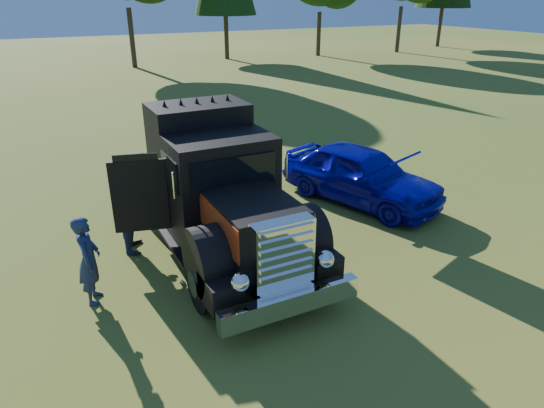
{
  "coord_description": "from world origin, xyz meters",
  "views": [
    {
      "loc": [
        -3.69,
        -7.75,
        5.18
      ],
      "look_at": [
        0.43,
        0.37,
        1.18
      ],
      "focal_mm": 32.0,
      "sensor_mm": 36.0,
      "label": 1
    }
  ],
  "objects_px": {
    "diamond_t_truck": "(215,192)",
    "hotrod_coupe": "(361,174)",
    "spectator_near": "(89,260)",
    "spectator_far": "(134,209)"
  },
  "relations": [
    {
      "from": "diamond_t_truck",
      "to": "spectator_far",
      "type": "height_order",
      "value": "diamond_t_truck"
    },
    {
      "from": "diamond_t_truck",
      "to": "spectator_near",
      "type": "height_order",
      "value": "diamond_t_truck"
    },
    {
      "from": "diamond_t_truck",
      "to": "hotrod_coupe",
      "type": "distance_m",
      "value": 4.39
    },
    {
      "from": "spectator_near",
      "to": "hotrod_coupe",
      "type": "bearing_deg",
      "value": -62.81
    },
    {
      "from": "diamond_t_truck",
      "to": "spectator_far",
      "type": "xyz_separation_m",
      "value": [
        -1.59,
        0.73,
        -0.36
      ]
    },
    {
      "from": "hotrod_coupe",
      "to": "spectator_far",
      "type": "bearing_deg",
      "value": 179.12
    },
    {
      "from": "hotrod_coupe",
      "to": "spectator_near",
      "type": "xyz_separation_m",
      "value": [
        -7.06,
        -1.57,
        0.08
      ]
    },
    {
      "from": "diamond_t_truck",
      "to": "hotrod_coupe",
      "type": "bearing_deg",
      "value": 8.38
    },
    {
      "from": "hotrod_coupe",
      "to": "spectator_far",
      "type": "xyz_separation_m",
      "value": [
        -5.91,
        0.09,
        0.16
      ]
    },
    {
      "from": "hotrod_coupe",
      "to": "diamond_t_truck",
      "type": "bearing_deg",
      "value": -171.62
    }
  ]
}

